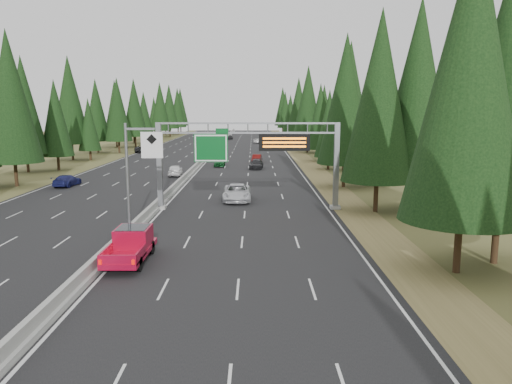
{
  "coord_description": "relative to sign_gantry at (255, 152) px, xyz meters",
  "views": [
    {
      "loc": [
        8.83,
        -9.44,
        8.97
      ],
      "look_at": [
        8.94,
        20.0,
        4.11
      ],
      "focal_mm": 35.0,
      "sensor_mm": 36.0,
      "label": 1
    }
  ],
  "objects": [
    {
      "name": "road",
      "position": [
        -8.92,
        45.12,
        -5.23
      ],
      "size": [
        32.0,
        260.0,
        0.08
      ],
      "primitive_type": "cube",
      "color": "black",
      "rests_on": "ground"
    },
    {
      "name": "shoulder_right",
      "position": [
        8.88,
        45.12,
        -5.24
      ],
      "size": [
        3.6,
        260.0,
        0.06
      ],
      "primitive_type": "cube",
      "color": "olive",
      "rests_on": "ground"
    },
    {
      "name": "shoulder_left",
      "position": [
        -26.72,
        45.12,
        -5.24
      ],
      "size": [
        3.6,
        260.0,
        0.06
      ],
      "primitive_type": "cube",
      "color": "brown",
      "rests_on": "ground"
    },
    {
      "name": "median_barrier",
      "position": [
        -8.92,
        45.12,
        -4.85
      ],
      "size": [
        0.7,
        260.0,
        0.85
      ],
      "color": "gray",
      "rests_on": "road"
    },
    {
      "name": "sign_gantry",
      "position": [
        0.0,
        0.0,
        0.0
      ],
      "size": [
        16.75,
        0.98,
        7.8
      ],
      "color": "slate",
      "rests_on": "road"
    },
    {
      "name": "hov_sign_pole",
      "position": [
        -8.33,
        -9.92,
        -0.54
      ],
      "size": [
        2.8,
        0.5,
        8.0
      ],
      "color": "slate",
      "rests_on": "road"
    },
    {
      "name": "tree_row_right",
      "position": [
        12.87,
        28.95,
        4.26
      ],
      "size": [
        11.72,
        243.08,
        18.96
      ],
      "color": "black",
      "rests_on": "ground"
    },
    {
      "name": "tree_row_left",
      "position": [
        -30.7,
        39.17,
        4.08
      ],
      "size": [
        12.26,
        240.97,
        18.66
      ],
      "color": "black",
      "rests_on": "ground"
    },
    {
      "name": "silver_minivan",
      "position": [
        -1.79,
        4.31,
        -4.38
      ],
      "size": [
        2.78,
        5.87,
        1.62
      ],
      "primitive_type": "imported",
      "rotation": [
        0.0,
        0.0,
        0.01
      ],
      "color": "silver",
      "rests_on": "road"
    },
    {
      "name": "red_pickup",
      "position": [
        -7.42,
        -15.37,
        -4.14
      ],
      "size": [
        2.08,
        5.82,
        1.9
      ],
      "color": "black",
      "rests_on": "road"
    },
    {
      "name": "car_ahead_green",
      "position": [
        -5.59,
        34.72,
        -4.47
      ],
      "size": [
        1.75,
        4.23,
        1.43
      ],
      "primitive_type": "imported",
      "rotation": [
        0.0,
        0.0,
        0.01
      ],
      "color": "#125221",
      "rests_on": "road"
    },
    {
      "name": "car_ahead_dkred",
      "position": [
        0.36,
        41.04,
        -4.52
      ],
      "size": [
        1.81,
        4.17,
        1.34
      ],
      "primitive_type": "imported",
      "rotation": [
        0.0,
        0.0,
        -0.1
      ],
      "color": "#590E0C",
      "rests_on": "road"
    },
    {
      "name": "car_ahead_dkgrey",
      "position": [
        0.25,
        31.46,
        -4.5
      ],
      "size": [
        2.35,
        4.91,
        1.38
      ],
      "primitive_type": "imported",
      "rotation": [
        0.0,
        0.0,
        -0.09
      ],
      "color": "black",
      "rests_on": "road"
    },
    {
      "name": "car_ahead_white",
      "position": [
        0.76,
        90.81,
        -4.55
      ],
      "size": [
        2.32,
        4.67,
        1.27
      ],
      "primitive_type": "imported",
      "rotation": [
        0.0,
        0.0,
        0.05
      ],
      "color": "silver",
      "rests_on": "road"
    },
    {
      "name": "car_ahead_far",
      "position": [
        -7.42,
        107.84,
        -4.54
      ],
      "size": [
        1.57,
        3.83,
        1.3
      ],
      "primitive_type": "imported",
      "rotation": [
        0.0,
        0.0,
        -0.01
      ],
      "color": "black",
      "rests_on": "road"
    },
    {
      "name": "car_onc_blue",
      "position": [
        -22.15,
        13.87,
        -4.51
      ],
      "size": [
        2.27,
        4.81,
        1.36
      ],
      "primitive_type": "imported",
      "rotation": [
        0.0,
        0.0,
        3.06
      ],
      "color": "navy",
      "rests_on": "road"
    },
    {
      "name": "car_onc_white",
      "position": [
        -10.84,
        23.17,
        -4.42
      ],
      "size": [
        2.17,
        4.63,
        1.53
      ],
      "primitive_type": "imported",
      "rotation": [
        0.0,
        0.0,
        3.22
      ],
      "color": "silver",
      "rests_on": "road"
    },
    {
      "name": "car_onc_far",
      "position": [
        -23.42,
        61.45,
        -4.37
      ],
      "size": [
        3.09,
        6.05,
        1.64
      ],
      "primitive_type": "imported",
      "rotation": [
        0.0,
        0.0,
        3.08
      ],
      "color": "black",
      "rests_on": "road"
    }
  ]
}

